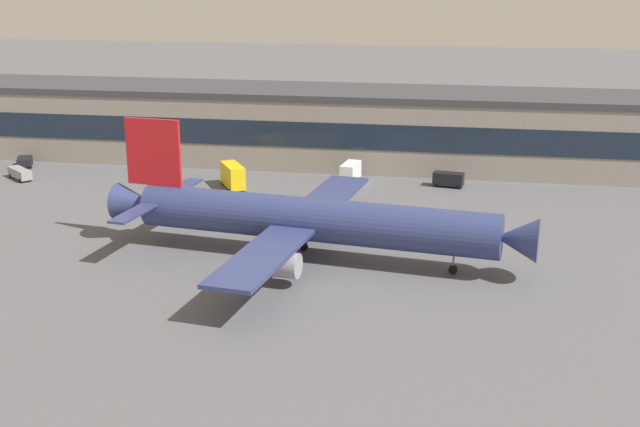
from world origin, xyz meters
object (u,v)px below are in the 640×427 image
crew_van (449,179)px  stair_truck (350,172)px  belt_loader (20,173)px  catering_truck (233,175)px  pushback_tractor (25,161)px  airliner (308,219)px

crew_van → stair_truck: (-17.23, -0.27, 0.52)m
belt_loader → catering_truck: (39.34, 0.87, 1.14)m
stair_truck → catering_truck: 20.66m
pushback_tractor → crew_van: bearing=-0.7°
airliner → catering_truck: size_ratio=7.64×
airliner → belt_loader: size_ratio=9.20×
airliner → catering_truck: 38.00m
crew_van → stair_truck: stair_truck is taller
catering_truck → pushback_tractor: (-43.31, 8.01, -1.24)m
belt_loader → crew_van: (76.08, 7.93, 0.31)m
crew_van → pushback_tractor: (-80.05, 0.95, -0.41)m
catering_truck → airliner: bearing=-59.1°
crew_van → belt_loader: bearing=-174.0°
airliner → catering_truck: bearing=120.9°
airliner → stair_truck: size_ratio=9.17×
crew_van → airliner: bearing=-113.6°
catering_truck → belt_loader: bearing=-178.7°
stair_truck → airliner: bearing=-90.1°
airliner → crew_van: size_ratio=10.44×
stair_truck → pushback_tractor: stair_truck is taller
pushback_tractor → airliner: bearing=-32.9°
stair_truck → catering_truck: catering_truck is taller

